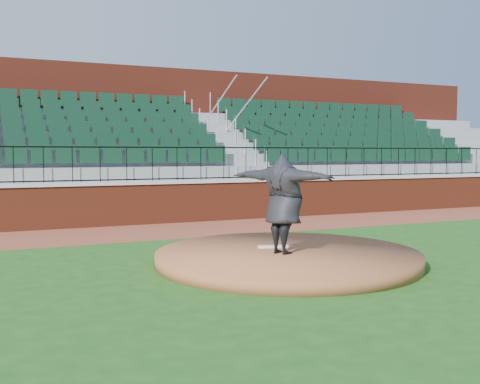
# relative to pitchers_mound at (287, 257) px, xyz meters

# --- Properties ---
(ground) EXTENTS (90.00, 90.00, 0.00)m
(ground) POSITION_rel_pitchers_mound_xyz_m (-0.31, 0.02, -0.12)
(ground) COLOR #1C4D16
(ground) RESTS_ON ground
(warning_track) EXTENTS (34.00, 3.20, 0.01)m
(warning_track) POSITION_rel_pitchers_mound_xyz_m (-0.31, 5.42, -0.12)
(warning_track) COLOR brown
(warning_track) RESTS_ON ground
(field_wall) EXTENTS (34.00, 0.35, 1.20)m
(field_wall) POSITION_rel_pitchers_mound_xyz_m (-0.31, 7.02, 0.47)
(field_wall) COLOR maroon
(field_wall) RESTS_ON ground
(wall_cap) EXTENTS (34.00, 0.45, 0.10)m
(wall_cap) POSITION_rel_pitchers_mound_xyz_m (-0.31, 7.02, 1.12)
(wall_cap) COLOR #B7B7B7
(wall_cap) RESTS_ON field_wall
(wall_railing) EXTENTS (34.00, 0.05, 1.00)m
(wall_railing) POSITION_rel_pitchers_mound_xyz_m (-0.31, 7.02, 1.67)
(wall_railing) COLOR black
(wall_railing) RESTS_ON wall_cap
(seating_stands) EXTENTS (34.00, 5.10, 4.60)m
(seating_stands) POSITION_rel_pitchers_mound_xyz_m (-0.31, 9.75, 2.18)
(seating_stands) COLOR gray
(seating_stands) RESTS_ON ground
(concourse_wall) EXTENTS (34.00, 0.50, 5.50)m
(concourse_wall) POSITION_rel_pitchers_mound_xyz_m (-0.31, 12.55, 2.62)
(concourse_wall) COLOR maroon
(concourse_wall) RESTS_ON ground
(pitchers_mound) EXTENTS (5.07, 5.07, 0.25)m
(pitchers_mound) POSITION_rel_pitchers_mound_xyz_m (0.00, 0.00, 0.00)
(pitchers_mound) COLOR brown
(pitchers_mound) RESTS_ON ground
(pitching_rubber) EXTENTS (0.63, 0.32, 0.04)m
(pitching_rubber) POSITION_rel_pitchers_mound_xyz_m (-0.07, 0.44, 0.15)
(pitching_rubber) COLOR white
(pitching_rubber) RESTS_ON pitchers_mound
(pitcher) EXTENTS (1.50, 2.36, 1.87)m
(pitcher) POSITION_rel_pitchers_mound_xyz_m (-0.21, -0.22, 1.06)
(pitcher) COLOR black
(pitcher) RESTS_ON pitchers_mound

